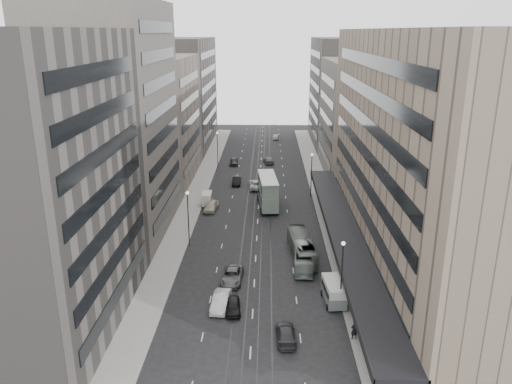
# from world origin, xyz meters

# --- Properties ---
(ground) EXTENTS (220.00, 220.00, 0.00)m
(ground) POSITION_xyz_m (0.00, 0.00, 0.00)
(ground) COLOR black
(ground) RESTS_ON ground
(sidewalk_right) EXTENTS (4.00, 125.00, 0.15)m
(sidewalk_right) POSITION_xyz_m (12.00, 37.50, 0.07)
(sidewalk_right) COLOR gray
(sidewalk_right) RESTS_ON ground
(sidewalk_left) EXTENTS (4.00, 125.00, 0.15)m
(sidewalk_left) POSITION_xyz_m (-12.00, 37.50, 0.07)
(sidewalk_left) COLOR gray
(sidewalk_left) RESTS_ON ground
(department_store) EXTENTS (19.20, 60.00, 30.00)m
(department_store) POSITION_xyz_m (21.45, 8.00, 14.95)
(department_store) COLOR #7C6A5A
(department_store) RESTS_ON ground
(building_right_mid) EXTENTS (15.00, 28.00, 24.00)m
(building_right_mid) POSITION_xyz_m (21.50, 52.00, 12.00)
(building_right_mid) COLOR #534E48
(building_right_mid) RESTS_ON ground
(building_right_far) EXTENTS (15.00, 32.00, 28.00)m
(building_right_far) POSITION_xyz_m (21.50, 82.00, 14.00)
(building_right_far) COLOR #5B5652
(building_right_far) RESTS_ON ground
(building_left_a) EXTENTS (15.00, 28.00, 30.00)m
(building_left_a) POSITION_xyz_m (-21.50, -8.00, 15.00)
(building_left_a) COLOR #5B5652
(building_left_a) RESTS_ON ground
(building_left_b) EXTENTS (15.00, 26.00, 34.00)m
(building_left_b) POSITION_xyz_m (-21.50, 19.00, 17.00)
(building_left_b) COLOR #534E48
(building_left_b) RESTS_ON ground
(building_left_c) EXTENTS (15.00, 28.00, 25.00)m
(building_left_c) POSITION_xyz_m (-21.50, 46.00, 12.50)
(building_left_c) COLOR gray
(building_left_c) RESTS_ON ground
(building_left_d) EXTENTS (15.00, 38.00, 28.00)m
(building_left_d) POSITION_xyz_m (-21.50, 79.00, 14.00)
(building_left_d) COLOR #5B5652
(building_left_d) RESTS_ON ground
(lamp_right_near) EXTENTS (0.44, 0.44, 8.32)m
(lamp_right_near) POSITION_xyz_m (9.70, -5.00, 5.20)
(lamp_right_near) COLOR #262628
(lamp_right_near) RESTS_ON ground
(lamp_right_far) EXTENTS (0.44, 0.44, 8.32)m
(lamp_right_far) POSITION_xyz_m (9.70, 35.00, 5.20)
(lamp_right_far) COLOR #262628
(lamp_right_far) RESTS_ON ground
(lamp_left_near) EXTENTS (0.44, 0.44, 8.32)m
(lamp_left_near) POSITION_xyz_m (-9.70, 12.00, 5.20)
(lamp_left_near) COLOR #262628
(lamp_left_near) RESTS_ON ground
(lamp_left_far) EXTENTS (0.44, 0.44, 8.32)m
(lamp_left_far) POSITION_xyz_m (-9.70, 55.00, 5.20)
(lamp_left_far) COLOR #262628
(lamp_left_far) RESTS_ON ground
(bus_near) EXTENTS (2.82, 9.94, 2.74)m
(bus_near) POSITION_xyz_m (6.38, 6.23, 1.37)
(bus_near) COLOR gray
(bus_near) RESTS_ON ground
(bus_far) EXTENTS (3.70, 11.19, 3.06)m
(bus_far) POSITION_xyz_m (6.27, 8.55, 1.53)
(bus_far) COLOR gray
(bus_far) RESTS_ON ground
(double_decker) EXTENTS (3.91, 10.40, 5.57)m
(double_decker) POSITION_xyz_m (1.63, 29.05, 3.00)
(double_decker) COLOR slate
(double_decker) RESTS_ON ground
(vw_microbus) EXTENTS (2.59, 5.05, 2.64)m
(vw_microbus) POSITION_xyz_m (9.20, -3.39, 1.47)
(vw_microbus) COLOR #5A6062
(vw_microbus) RESTS_ON ground
(panel_van) EXTENTS (1.96, 3.74, 2.30)m
(panel_van) POSITION_xyz_m (-9.20, 29.70, 1.27)
(panel_van) COLOR beige
(panel_van) RESTS_ON ground
(sedan_0) EXTENTS (1.97, 4.18, 1.38)m
(sedan_0) POSITION_xyz_m (-2.18, -5.60, 0.69)
(sedan_0) COLOR black
(sedan_0) RESTS_ON ground
(sedan_1) EXTENTS (2.12, 5.06, 1.63)m
(sedan_1) POSITION_xyz_m (-3.60, -4.77, 0.81)
(sedan_1) COLOR beige
(sedan_1) RESTS_ON ground
(sedan_2) EXTENTS (2.79, 5.52, 1.50)m
(sedan_2) POSITION_xyz_m (-2.77, 1.42, 0.75)
(sedan_2) COLOR #555557
(sedan_2) RESTS_ON ground
(sedan_3) EXTENTS (2.20, 4.96, 1.42)m
(sedan_3) POSITION_xyz_m (3.49, -10.75, 0.71)
(sedan_3) COLOR #28282B
(sedan_3) RESTS_ON ground
(sedan_4) EXTENTS (2.54, 5.09, 1.67)m
(sedan_4) POSITION_xyz_m (-8.15, 26.90, 0.83)
(sedan_4) COLOR #B5B096
(sedan_4) RESTS_ON ground
(sedan_5) EXTENTS (1.67, 4.77, 1.57)m
(sedan_5) POSITION_xyz_m (-4.66, 42.53, 0.79)
(sedan_5) COLOR black
(sedan_5) RESTS_ON ground
(sedan_6) EXTENTS (3.13, 6.20, 1.68)m
(sedan_6) POSITION_xyz_m (-0.66, 40.02, 0.84)
(sedan_6) COLOR beige
(sedan_6) RESTS_ON ground
(sedan_7) EXTENTS (2.62, 5.14, 1.43)m
(sedan_7) POSITION_xyz_m (1.78, 59.66, 0.72)
(sedan_7) COLOR #57575A
(sedan_7) RESTS_ON ground
(sedan_8) EXTENTS (2.03, 4.73, 1.59)m
(sedan_8) POSITION_xyz_m (-6.23, 58.16, 0.80)
(sedan_8) COLOR #29292C
(sedan_8) RESTS_ON ground
(sedan_9) EXTENTS (1.95, 4.36, 1.39)m
(sedan_9) POSITION_xyz_m (3.99, 87.04, 0.69)
(sedan_9) COLOR #ACA28E
(sedan_9) RESTS_ON ground
(pedestrian) EXTENTS (0.87, 0.72, 2.06)m
(pedestrian) POSITION_xyz_m (10.35, -10.65, 1.18)
(pedestrian) COLOR black
(pedestrian) RESTS_ON sidewalk_right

